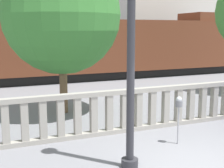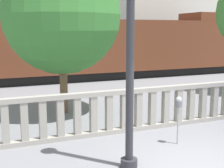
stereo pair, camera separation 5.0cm
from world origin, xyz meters
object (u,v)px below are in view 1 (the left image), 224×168
lamppost (131,17)px  train_far (38,44)px  parking_meter (179,105)px  train_near (72,49)px  tree_right (62,15)px

lamppost → train_far: lamppost is taller
parking_meter → train_near: train_near is taller
train_far → lamppost: bearing=-94.5°
parking_meter → train_near: size_ratio=0.06×
lamppost → tree_right: size_ratio=1.04×
parking_meter → train_near: bearing=88.3°
lamppost → parking_meter: 3.15m
lamppost → train_near: bearing=80.2°
train_near → tree_right: (-2.50, -7.83, 1.72)m
lamppost → tree_right: (-0.21, 5.47, 0.26)m
parking_meter → lamppost: bearing=-156.1°
parking_meter → tree_right: tree_right is taller
train_far → train_near: bearing=-87.3°
lamppost → parking_meter: size_ratio=4.53×
tree_right → train_far: bearing=83.5°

